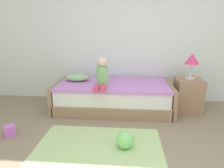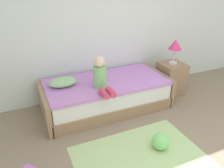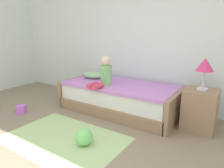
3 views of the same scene
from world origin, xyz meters
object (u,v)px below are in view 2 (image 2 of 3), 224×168
Objects in this scene: pillow at (63,82)px; toy_ball at (160,141)px; nightstand at (171,78)px; child_figure at (101,76)px; table_lamp at (175,46)px; bed at (106,94)px.

toy_ball is (0.93, -1.35, -0.45)m from pillow.
nightstand is at bearing 48.56° from toy_ball.
child_figure is 1.25m from toy_ball.
child_figure reaches higher than nightstand.
pillow is at bearing 124.57° from toy_ball.
pillow reaches higher than nightstand.
table_lamp is 1.56m from child_figure.
toy_ball is at bearing -131.44° from table_lamp.
bed is 4.69× the size of table_lamp.
toy_ball is at bearing -78.93° from bed.
table_lamp is 2.01× the size of toy_ball.
pillow is at bearing 171.69° from bed.
pillow reaches higher than bed.
table_lamp is at bearing 8.70° from child_figure.
bed is 9.41× the size of toy_ball.
child_figure reaches higher than toy_ball.
toy_ball is at bearing -67.74° from child_figure.
nightstand is 1.33× the size of table_lamp.
nightstand is at bearing 180.00° from table_lamp.
child_figure is at bearing 112.26° from toy_ball.
child_figure is 0.62m from pillow.
table_lamp is at bearing 0.00° from nightstand.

